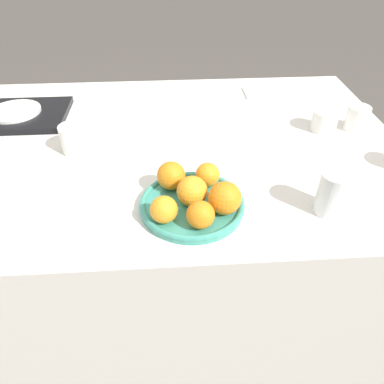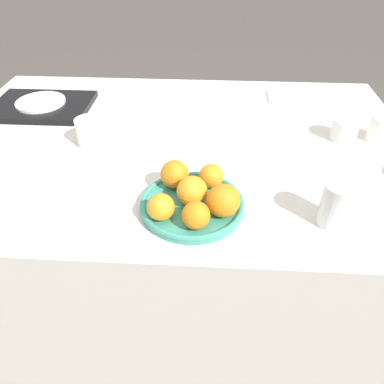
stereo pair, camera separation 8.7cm
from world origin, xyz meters
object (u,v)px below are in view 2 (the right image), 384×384
Objects in this scene: orange_3 at (175,174)px; cup_3 at (90,132)px; fruit_platter at (192,204)px; orange_2 at (223,201)px; water_glass at (336,205)px; napkin at (284,97)px; serving_tray at (42,106)px; orange_5 at (211,176)px; orange_1 at (196,215)px; cup_2 at (344,129)px; orange_0 at (192,191)px; orange_4 at (163,207)px; cup_1 at (380,129)px; side_plate at (41,102)px.

orange_3 reaches higher than cup_3.
fruit_platter is 0.09m from orange_2.
water_glass is 0.91× the size of napkin.
orange_5 is at bearing -35.93° from serving_tray.
orange_1 is 1.03× the size of orange_5.
napkin is at bearing 91.33° from water_glass.
cup_3 is (-0.76, -0.08, 0.01)m from cup_2.
orange_0 is at bearing -54.42° from orange_3.
serving_tray is 0.33m from cup_3.
cup_3 is at bearing -149.38° from napkin.
orange_4 is 0.53× the size of napkin.
cup_2 is at bearing 5.71° from cup_3.
water_glass reaches higher than serving_tray.
orange_3 is 0.69m from napkin.
orange_1 is at bearing -140.81° from cup_1.
fruit_platter is 0.09m from orange_1.
cup_3 is at bearing 138.57° from fruit_platter.
water_glass reaches higher than orange_0.
cup_2 is at bearing 45.39° from orange_1.
orange_2 is 0.84m from side_plate.
orange_0 reaches higher than serving_tray.
water_glass is at bearing 8.68° from orange_1.
water_glass is at bearing -20.16° from orange_5.
fruit_platter is 0.72m from napkin.
fruit_platter is 0.66m from cup_1.
napkin is (0.23, 0.69, -0.05)m from orange_2.
orange_1 is at bearing -80.51° from orange_0.
orange_4 is at bearing -176.42° from water_glass.
orange_0 is 1.19× the size of orange_5.
orange_5 is at bearing -35.93° from side_plate.
water_glass is 0.69m from napkin.
cup_1 is (0.55, 0.36, -0.01)m from orange_0.
orange_2 is 0.93× the size of cup_3.
cup_1 is at bearing 33.15° from orange_0.
cup_1 is (1.11, -0.15, 0.01)m from side_plate.
water_glass is 0.45m from cup_1.
napkin is at bearing 65.80° from orange_5.
orange_0 reaches higher than orange_1.
orange_4 is at bearing -137.96° from fruit_platter.
napkin is at bearing 68.23° from orange_1.
orange_4 is at bearing -140.69° from cup_2.
orange_5 is at bearing 58.33° from fruit_platter.
napkin is (0.30, 0.65, -0.05)m from orange_0.
orange_4 is 0.81× the size of cup_1.
fruit_platter is 3.06× the size of cup_3.
side_plate is (-0.58, 0.59, -0.02)m from orange_1.
orange_0 is 0.68× the size of water_glass.
orange_1 is at bearing -134.61° from cup_2.
side_plate is 1.12m from cup_1.
serving_tray is (-0.56, 0.51, -0.00)m from fruit_platter.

